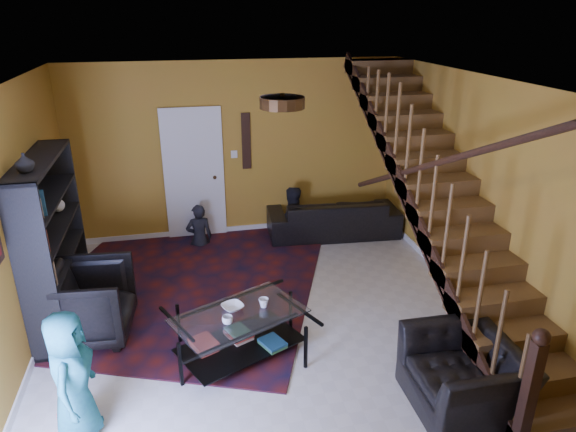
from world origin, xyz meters
The scene contains 20 objects.
floor centered at (0.00, 0.00, 0.00)m, with size 5.50×5.50×0.00m, color beige.
room centered at (-1.33, 1.33, 0.05)m, with size 5.50×5.50×5.50m.
staircase centered at (2.12, 0.00, 1.40)m, with size 0.95×5.02×3.18m.
bookshelf centered at (-2.40, 0.60, 0.96)m, with size 0.35×1.80×2.00m.
door centered at (-0.70, 2.73, 1.02)m, with size 0.82×0.05×2.05m, color silver.
wall_hanging centered at (0.15, 2.73, 1.55)m, with size 0.14×0.03×0.90m, color black.
ceiling_fixture centered at (0.00, -0.80, 2.74)m, with size 0.40×0.40×0.10m, color #3F2814.
rug centered at (-0.97, 1.17, 0.01)m, with size 3.48×3.98×0.02m, color #4A120D.
sofa centered at (1.50, 2.30, 0.31)m, with size 2.13×0.83×0.62m, color black.
armchair_left centered at (-2.05, 0.14, 0.43)m, with size 0.92×0.95×0.86m, color black.
armchair_right centered at (1.50, -1.80, 0.34)m, with size 1.04×0.91×0.68m, color black.
person_adult_a centered at (-0.70, 2.35, 0.12)m, with size 0.41×0.27×1.13m, color black.
person_adult_b centered at (0.80, 2.35, 0.20)m, with size 0.64×0.50×1.31m, color black.
person_child centered at (-1.95, -1.41, 0.62)m, with size 0.60×0.39×1.24m, color #1B6868.
coffee_table centered at (-0.43, -0.59, 0.30)m, with size 1.54×1.27×0.51m.
cup_a centered at (-0.57, -0.73, 0.55)m, with size 0.11×0.11×0.09m, color #999999.
cup_b centered at (-0.15, -0.50, 0.56)m, with size 0.11×0.11×0.10m, color #999999.
bowl centered at (-0.48, -0.47, 0.54)m, with size 0.22×0.22×0.05m, color #999999.
vase centered at (-2.41, 0.10, 2.10)m, with size 0.18×0.18×0.19m, color #999999.
popcorn_bucket centered at (-2.10, -1.31, 0.09)m, with size 0.13×0.13×0.15m, color red.
Camera 1 is at (-0.92, -5.21, 3.49)m, focal length 32.00 mm.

